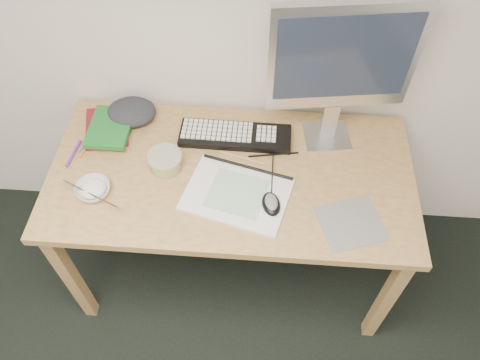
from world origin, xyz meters
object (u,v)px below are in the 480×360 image
object	(u,v)px
rice_bowl	(93,190)
keyboard	(235,136)
desk	(231,185)
sketchpad	(237,194)
monitor	(342,62)

from	to	relation	value
rice_bowl	keyboard	bearing A→B (deg)	32.12
desk	sketchpad	size ratio (longest dim) A/B	3.75
sketchpad	rice_bowl	size ratio (longest dim) A/B	2.92
sketchpad	keyboard	bearing A→B (deg)	110.69
monitor	rice_bowl	bearing A→B (deg)	-166.47
keyboard	rice_bowl	world-z (taller)	rice_bowl
sketchpad	keyboard	world-z (taller)	keyboard
sketchpad	monitor	world-z (taller)	monitor
sketchpad	monitor	xyz separation A→B (m)	(0.34, 0.32, 0.37)
desk	monitor	distance (m)	0.63
keyboard	rice_bowl	distance (m)	0.59
monitor	rice_bowl	world-z (taller)	monitor
sketchpad	rice_bowl	xyz separation A→B (m)	(-0.53, -0.03, 0.01)
desk	monitor	bearing A→B (deg)	29.95
monitor	sketchpad	bearing A→B (deg)	-145.29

